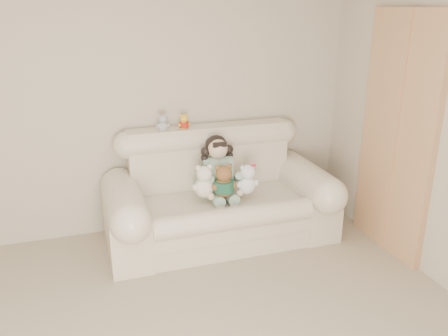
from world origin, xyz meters
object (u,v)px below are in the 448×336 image
at_px(brown_teddy, 224,178).
at_px(cream_teddy, 204,178).
at_px(sofa, 221,189).
at_px(seated_child, 218,166).
at_px(white_cat, 247,176).

bearing_deg(brown_teddy, cream_teddy, 169.23).
height_order(sofa, seated_child, sofa).
bearing_deg(cream_teddy, white_cat, -3.25).
distance_m(seated_child, brown_teddy, 0.24).
height_order(seated_child, white_cat, seated_child).
xyz_separation_m(seated_child, brown_teddy, (-0.02, -0.24, -0.03)).
xyz_separation_m(sofa, brown_teddy, (-0.02, -0.16, 0.16)).
distance_m(sofa, brown_teddy, 0.23).
relative_size(sofa, brown_teddy, 5.85).
bearing_deg(white_cat, sofa, 126.59).
distance_m(sofa, white_cat, 0.29).
relative_size(sofa, white_cat, 6.29).
bearing_deg(brown_teddy, seated_child, 92.67).
bearing_deg(sofa, seated_child, 92.95).
xyz_separation_m(brown_teddy, cream_teddy, (-0.16, 0.05, -0.00)).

